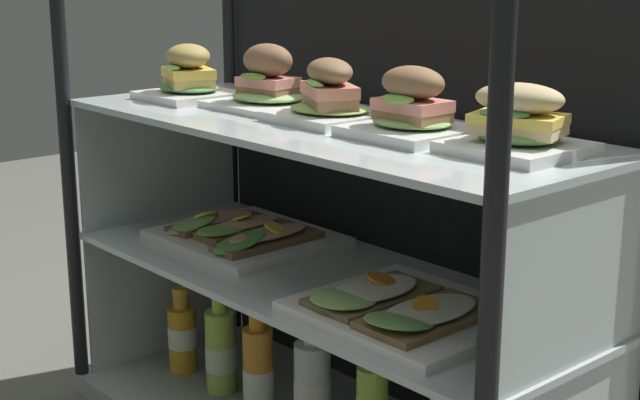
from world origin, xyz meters
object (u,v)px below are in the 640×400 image
plated_roll_sandwich_left_of_center (329,98)px  juice_bottle_near_post (258,371)px  juice_bottle_front_second (312,390)px  open_sandwich_tray_far_right (402,309)px  plated_roll_sandwich_mid_left (268,86)px  plated_roll_sandwich_right_of_center (189,78)px  juice_bottle_back_left (221,350)px  open_sandwich_tray_mid_right (243,234)px  plated_roll_sandwich_far_left (412,111)px  juice_bottle_back_center (182,335)px  plated_roll_sandwich_center (518,126)px

plated_roll_sandwich_left_of_center → juice_bottle_near_post: plated_roll_sandwich_left_of_center is taller
juice_bottle_front_second → open_sandwich_tray_far_right: bearing=-5.2°
juice_bottle_front_second → plated_roll_sandwich_mid_left: bearing=163.0°
plated_roll_sandwich_right_of_center → juice_bottle_back_left: 0.57m
plated_roll_sandwich_mid_left → plated_roll_sandwich_left_of_center: (0.20, -0.02, 0.00)m
plated_roll_sandwich_left_of_center → open_sandwich_tray_mid_right: bearing=-179.8°
juice_bottle_back_left → juice_bottle_front_second: (0.29, 0.00, 0.01)m
plated_roll_sandwich_far_left → open_sandwich_tray_mid_right: 0.55m
open_sandwich_tray_far_right → juice_bottle_back_center: (-0.67, 0.01, -0.26)m
open_sandwich_tray_mid_right → juice_bottle_back_center: bearing=-164.1°
plated_roll_sandwich_center → juice_bottle_back_center: plated_roll_sandwich_center is taller
juice_bottle_back_left → juice_bottle_near_post: juice_bottle_near_post is taller
juice_bottle_back_center → juice_bottle_near_post: juice_bottle_near_post is taller
plated_roll_sandwich_center → open_sandwich_tray_far_right: plated_roll_sandwich_center is taller
plated_roll_sandwich_left_of_center → open_sandwich_tray_mid_right: (-0.26, -0.00, -0.31)m
plated_roll_sandwich_left_of_center → open_sandwich_tray_mid_right: plated_roll_sandwich_left_of_center is taller
plated_roll_sandwich_center → open_sandwich_tray_far_right: size_ratio=0.53×
open_sandwich_tray_mid_right → juice_bottle_near_post: (0.12, -0.06, -0.24)m
plated_roll_sandwich_center → open_sandwich_tray_far_right: 0.35m
plated_roll_sandwich_right_of_center → plated_roll_sandwich_far_left: plated_roll_sandwich_far_left is taller
juice_bottle_back_left → plated_roll_sandwich_right_of_center: bearing=174.1°
open_sandwich_tray_far_right → juice_bottle_back_center: open_sandwich_tray_far_right is taller
plated_roll_sandwich_right_of_center → juice_bottle_back_left: (0.10, -0.01, -0.56)m
plated_roll_sandwich_left_of_center → juice_bottle_back_left: plated_roll_sandwich_left_of_center is taller
open_sandwich_tray_mid_right → juice_bottle_front_second: (0.26, -0.04, -0.24)m
plated_roll_sandwich_far_left → juice_bottle_back_left: 0.74m
plated_roll_sandwich_center → juice_bottle_back_center: (-0.82, -0.07, -0.57)m
plated_roll_sandwich_right_of_center → plated_roll_sandwich_far_left: (0.59, 0.03, -0.00)m
plated_roll_sandwich_mid_left → plated_roll_sandwich_right_of_center: bearing=-164.4°
plated_roll_sandwich_mid_left → plated_roll_sandwich_center: (0.59, -0.00, -0.00)m
plated_roll_sandwich_left_of_center → plated_roll_sandwich_far_left: plated_roll_sandwich_far_left is taller
open_sandwich_tray_far_right → juice_bottle_near_post: open_sandwich_tray_far_right is taller
plated_roll_sandwich_left_of_center → open_sandwich_tray_mid_right: 0.40m
plated_roll_sandwich_mid_left → plated_roll_sandwich_center: 0.59m
open_sandwich_tray_mid_right → juice_bottle_back_center: open_sandwich_tray_mid_right is taller
plated_roll_sandwich_far_left → open_sandwich_tray_mid_right: (-0.46, -0.00, -0.31)m
plated_roll_sandwich_left_of_center → juice_bottle_back_center: plated_roll_sandwich_left_of_center is taller
juice_bottle_back_center → juice_bottle_back_left: bearing=1.8°
plated_roll_sandwich_right_of_center → juice_bottle_back_center: (-0.04, -0.01, -0.57)m
plated_roll_sandwich_far_left → juice_bottle_back_left: bearing=-174.9°
open_sandwich_tray_far_right → juice_bottle_front_second: open_sandwich_tray_far_right is taller
plated_roll_sandwich_right_of_center → juice_bottle_near_post: plated_roll_sandwich_right_of_center is taller
plated_roll_sandwich_center → open_sandwich_tray_mid_right: bearing=-178.4°
plated_roll_sandwich_right_of_center → juice_bottle_back_left: bearing=-5.9°
plated_roll_sandwich_right_of_center → open_sandwich_tray_far_right: 0.71m
plated_roll_sandwich_far_left → plated_roll_sandwich_right_of_center: bearing=-176.8°
open_sandwich_tray_mid_right → juice_bottle_back_left: 0.26m
plated_roll_sandwich_right_of_center → plated_roll_sandwich_far_left: size_ratio=0.96×
juice_bottle_back_center → juice_bottle_near_post: bearing=-2.1°
open_sandwich_tray_far_right → juice_bottle_back_left: (-0.53, 0.02, -0.25)m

